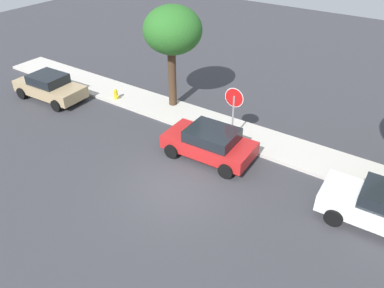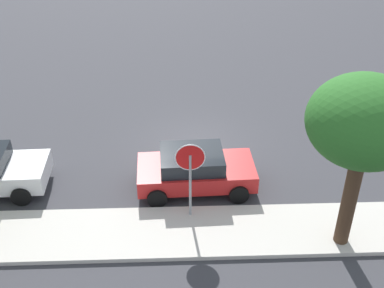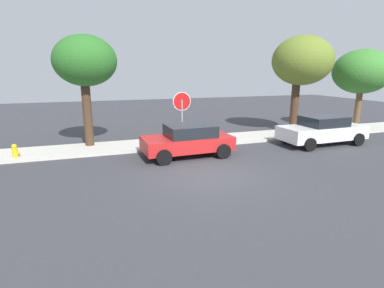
{
  "view_description": "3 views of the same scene",
  "coord_description": "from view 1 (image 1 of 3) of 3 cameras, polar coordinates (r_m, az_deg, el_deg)",
  "views": [
    {
      "loc": [
        6.91,
        -8.87,
        9.42
      ],
      "look_at": [
        -0.5,
        1.99,
        0.74
      ],
      "focal_mm": 35.0,
      "sensor_mm": 36.0,
      "label": 1
    },
    {
      "loc": [
        0.61,
        15.53,
        9.93
      ],
      "look_at": [
        0.1,
        1.63,
        1.14
      ],
      "focal_mm": 45.0,
      "sensor_mm": 36.0,
      "label": 2
    },
    {
      "loc": [
        -3.85,
        -9.63,
        3.66
      ],
      "look_at": [
        -0.14,
        1.43,
        0.81
      ],
      "focal_mm": 28.0,
      "sensor_mm": 36.0,
      "label": 3
    }
  ],
  "objects": [
    {
      "name": "ground_plane",
      "position": [
        14.66,
        -2.79,
        -6.59
      ],
      "size": [
        60.0,
        60.0,
        0.0
      ],
      "primitive_type": "plane",
      "color": "#38383D"
    },
    {
      "name": "sidewalk_curb",
      "position": [
        17.97,
        6.45,
        1.84
      ],
      "size": [
        32.0,
        2.2,
        0.14
      ],
      "primitive_type": "cube",
      "color": "beige",
      "rests_on": "ground_plane"
    },
    {
      "name": "stop_sign",
      "position": [
        16.42,
        6.37,
        5.87
      ],
      "size": [
        0.88,
        0.08,
        2.69
      ],
      "color": "gray",
      "rests_on": "ground_plane"
    },
    {
      "name": "parked_car_red",
      "position": [
        15.9,
        2.73,
        0.23
      ],
      "size": [
        3.93,
        2.18,
        1.38
      ],
      "color": "red",
      "rests_on": "ground_plane"
    },
    {
      "name": "parked_car_tan",
      "position": [
        22.25,
        -20.85,
        8.17
      ],
      "size": [
        4.18,
        2.1,
        1.42
      ],
      "color": "tan",
      "rests_on": "ground_plane"
    },
    {
      "name": "street_tree_mid_block",
      "position": [
        18.77,
        -2.97,
        16.77
      ],
      "size": [
        2.88,
        2.88,
        5.29
      ],
      "color": "#422D1E",
      "rests_on": "ground_plane"
    },
    {
      "name": "fire_hydrant",
      "position": [
        21.11,
        -11.52,
        7.31
      ],
      "size": [
        0.3,
        0.22,
        0.72
      ],
      "color": "gold",
      "rests_on": "ground_plane"
    }
  ]
}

